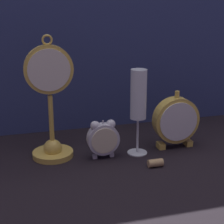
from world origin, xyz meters
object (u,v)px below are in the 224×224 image
Objects in this scene: champagne_flute at (138,100)px; alarm_clock_twin_bell at (103,137)px; mantel_clock_silver at (176,121)px; wine_cork at (155,163)px; pocket_watch_on_stand at (51,112)px.

alarm_clock_twin_bell is at bearing -177.64° from champagne_flute.
mantel_clock_silver is (0.24, 0.02, 0.02)m from alarm_clock_twin_bell.
champagne_flute reaches higher than wine_cork.
wine_cork is (-0.11, -0.12, -0.08)m from mantel_clock_silver.
alarm_clock_twin_bell is 0.64× the size of mantel_clock_silver.
mantel_clock_silver is 0.18m from wine_cork.
mantel_clock_silver is at bearing 4.33° from alarm_clock_twin_bell.
pocket_watch_on_stand is 0.33m from wine_cork.
alarm_clock_twin_bell is at bearing 142.03° from wine_cork.
pocket_watch_on_stand is 3.10× the size of alarm_clock_twin_bell.
champagne_flute is at bearing 100.01° from wine_cork.
champagne_flute is at bearing 2.36° from alarm_clock_twin_bell.
wine_cork is at bearing -37.97° from alarm_clock_twin_bell.
mantel_clock_silver is at bearing -4.57° from pocket_watch_on_stand.
mantel_clock_silver is (0.38, -0.03, -0.05)m from pocket_watch_on_stand.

